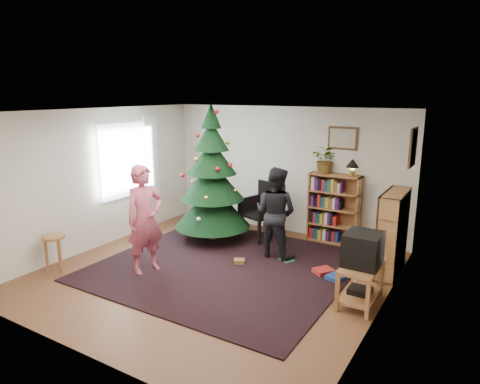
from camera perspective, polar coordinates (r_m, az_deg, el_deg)
The scene contains 23 objects.
floor at distance 6.84m, azimuth -3.36°, elevation -10.71°, with size 5.00×5.00×0.00m, color brown.
ceiling at distance 6.26m, azimuth -3.67°, elevation 10.69°, with size 5.00×5.00×0.00m, color white.
wall_back at distance 8.57m, azimuth 6.01°, elevation 2.92°, with size 5.00×0.02×2.50m, color silver.
wall_front at distance 4.69m, azimuth -21.19°, elevation -6.69°, with size 5.00×0.02×2.50m, color silver.
wall_left at distance 8.09m, azimuth -18.26°, elevation 1.71°, with size 0.02×5.00×2.50m, color silver.
wall_right at distance 5.47m, azimuth 18.67°, elevation -3.68°, with size 0.02×5.00×2.50m, color silver.
rug at distance 7.07m, azimuth -1.97°, elevation -9.80°, with size 3.80×3.60×0.02m, color black.
window_pane at distance 8.42m, azimuth -15.18°, elevation 4.07°, with size 0.04×1.20×1.40m, color silver.
curtain at distance 8.89m, azimuth -11.75°, elevation 4.72°, with size 0.06×0.35×1.60m, color white.
picture_back at distance 8.03m, azimuth 13.55°, elevation 6.98°, with size 0.55×0.03×0.42m.
picture_right at distance 7.03m, azimuth 22.08°, elevation 5.53°, with size 0.03×0.50×0.60m.
christmas_tree at distance 8.00m, azimuth -3.73°, elevation 0.96°, with size 1.43×1.43×2.59m.
bookshelf_back at distance 8.16m, azimuth 12.41°, elevation -2.07°, with size 0.95×0.30×1.30m.
bookshelf_right at distance 7.01m, azimuth 19.65°, elevation -5.08°, with size 0.30×0.95×1.30m.
tv_stand at distance 6.03m, azimuth 15.80°, elevation -11.32°, with size 0.45×0.81×0.55m.
crt_tv at distance 5.87m, azimuth 16.05°, elevation -7.32°, with size 0.46×0.50×0.44m.
armchair at distance 8.27m, azimuth 3.02°, elevation -2.12°, with size 0.74×0.75×1.08m.
stool at distance 7.34m, azimuth -23.53°, elevation -6.34°, with size 0.35×0.35×0.59m.
person_standing at distance 6.77m, azimuth -12.55°, elevation -3.60°, with size 0.62×0.41×1.70m, color #B8495C.
person_by_chair at distance 7.25m, azimuth 4.75°, elevation -2.77°, with size 0.76×0.59×1.56m, color black.
potted_plant at distance 8.04m, azimuth 11.37°, elevation 4.25°, with size 0.46×0.40×0.51m, color gray.
table_lamp at distance 7.89m, azimuth 14.77°, elevation 3.59°, with size 0.24×0.24×0.31m.
floor_clutter at distance 6.97m, azimuth 8.67°, elevation -10.04°, with size 1.85×0.73×0.08m.
Camera 1 is at (3.56, -5.14, 2.78)m, focal length 32.00 mm.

